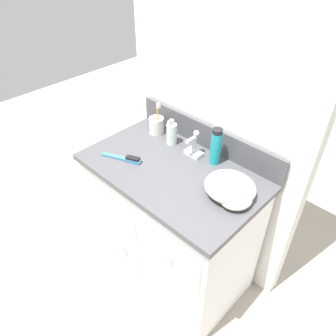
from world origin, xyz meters
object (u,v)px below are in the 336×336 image
(toothbrush_cup, at_px, (157,125))
(hand_towel, at_px, (231,189))
(soap_dispenser, at_px, (172,133))
(shaving_cream_can, at_px, (216,147))
(hairbrush, at_px, (127,159))

(toothbrush_cup, height_order, hand_towel, toothbrush_cup)
(toothbrush_cup, distance_m, hand_towel, 0.61)
(toothbrush_cup, xyz_separation_m, soap_dispenser, (0.13, -0.02, 0.01))
(soap_dispenser, bearing_deg, shaving_cream_can, 4.80)
(soap_dispenser, height_order, hand_towel, soap_dispenser)
(soap_dispenser, bearing_deg, hairbrush, -100.88)
(hairbrush, xyz_separation_m, hand_towel, (0.52, 0.15, 0.03))
(hairbrush, distance_m, hand_towel, 0.54)
(soap_dispenser, relative_size, hand_towel, 0.62)
(soap_dispenser, relative_size, hairbrush, 0.71)
(soap_dispenser, bearing_deg, hand_towel, -14.40)
(soap_dispenser, distance_m, shaving_cream_can, 0.27)
(toothbrush_cup, height_order, shaving_cream_can, toothbrush_cup)
(toothbrush_cup, relative_size, hairbrush, 0.97)
(shaving_cream_can, height_order, hairbrush, shaving_cream_can)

